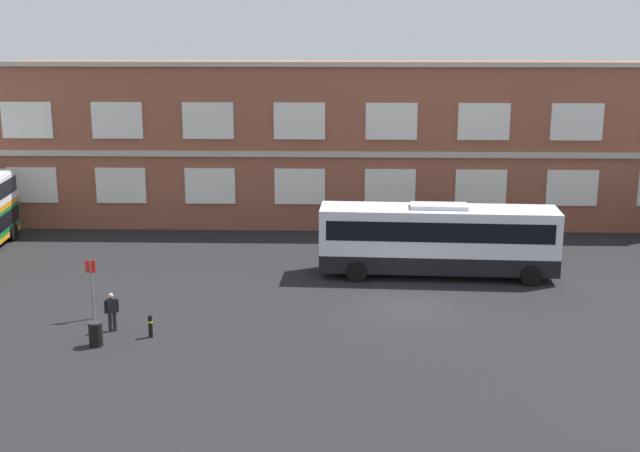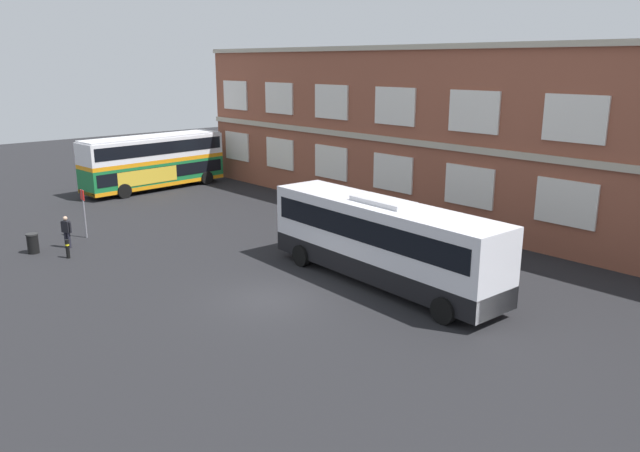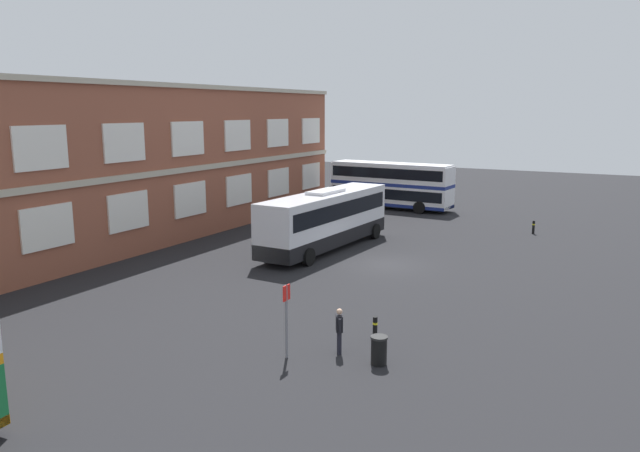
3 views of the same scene
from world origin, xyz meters
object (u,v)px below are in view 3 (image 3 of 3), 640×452
object	(u,v)px
double_decker_middle	(391,184)
safety_bollard_east	(375,328)
safety_bollard_west	(533,227)
waiting_passenger	(339,329)
bus_stand_flag	(286,314)
touring_coach	(326,220)
station_litter_bin	(379,350)

from	to	relation	value
double_decker_middle	safety_bollard_east	size ratio (longest dim) A/B	11.72
double_decker_middle	safety_bollard_west	world-z (taller)	double_decker_middle
waiting_passenger	bus_stand_flag	size ratio (longest dim) A/B	0.63
double_decker_middle	waiting_passenger	distance (m)	33.62
safety_bollard_west	bus_stand_flag	bearing A→B (deg)	171.50
touring_coach	station_litter_bin	distance (m)	17.90
bus_stand_flag	safety_bollard_west	world-z (taller)	bus_stand_flag
waiting_passenger	safety_bollard_east	xyz separation A→B (m)	(1.77, -0.66, -0.44)
station_litter_bin	bus_stand_flag	bearing A→B (deg)	107.92
safety_bollard_east	safety_bollard_west	bearing A→B (deg)	-4.58
waiting_passenger	safety_bollard_west	size ratio (longest dim) A/B	1.79
double_decker_middle	station_litter_bin	size ratio (longest dim) A/B	10.81
waiting_passenger	bus_stand_flag	bearing A→B (deg)	130.20
touring_coach	safety_bollard_west	distance (m)	15.75
double_decker_middle	waiting_passenger	xyz separation A→B (m)	(-31.85, -10.67, -1.22)
touring_coach	waiting_passenger	bearing A→B (deg)	-150.61
double_decker_middle	waiting_passenger	size ratio (longest dim) A/B	6.55
safety_bollard_east	bus_stand_flag	bearing A→B (deg)	144.80
waiting_passenger	bus_stand_flag	distance (m)	2.06
double_decker_middle	touring_coach	world-z (taller)	double_decker_middle
touring_coach	station_litter_bin	world-z (taller)	touring_coach
double_decker_middle	bus_stand_flag	bearing A→B (deg)	-164.48
bus_stand_flag	safety_bollard_east	bearing A→B (deg)	-35.20
touring_coach	safety_bollard_east	xyz separation A→B (m)	(-12.84, -8.89, -1.42)
touring_coach	bus_stand_flag	xyz separation A→B (m)	(-15.86, -6.76, -0.27)
touring_coach	safety_bollard_west	world-z (taller)	touring_coach
station_litter_bin	safety_bollard_west	size ratio (longest dim) A/B	1.08
station_litter_bin	touring_coach	bearing A→B (deg)	33.66
double_decker_middle	waiting_passenger	world-z (taller)	double_decker_middle
station_litter_bin	safety_bollard_west	bearing A→B (deg)	-2.05
double_decker_middle	station_litter_bin	bearing A→B (deg)	-158.98
double_decker_middle	safety_bollard_east	world-z (taller)	double_decker_middle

